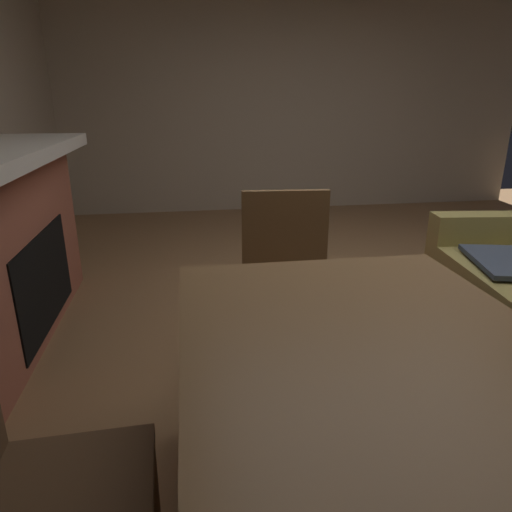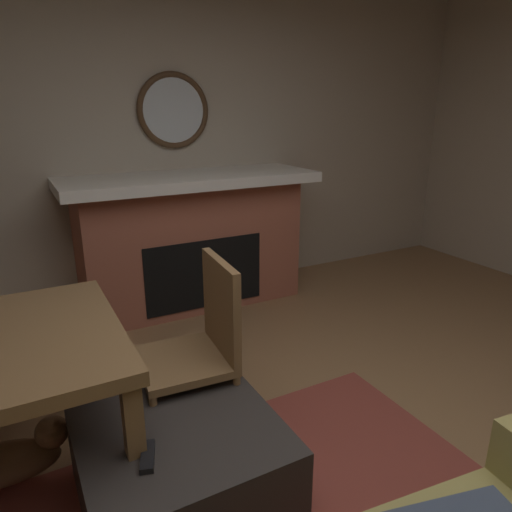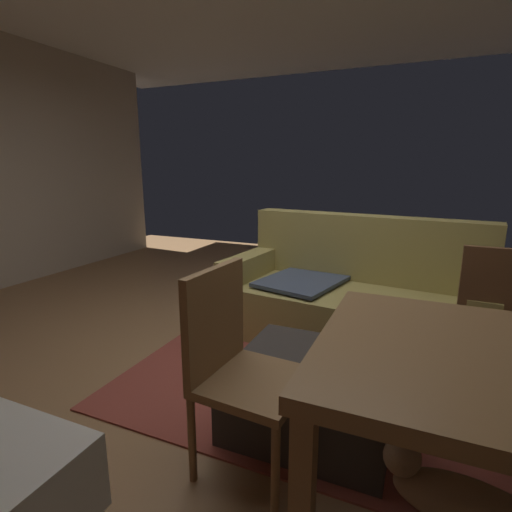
{
  "view_description": "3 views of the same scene",
  "coord_description": "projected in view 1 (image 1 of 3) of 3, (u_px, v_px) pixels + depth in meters",
  "views": [
    {
      "loc": [
        2.39,
        -1.32,
        1.36
      ],
      "look_at": [
        0.77,
        -1.07,
        0.79
      ],
      "focal_mm": 31.98,
      "sensor_mm": 36.0,
      "label": 1
    },
    {
      "loc": [
        1.05,
        1.1,
        1.63
      ],
      "look_at": [
        0.1,
        -0.67,
        0.98
      ],
      "focal_mm": 32.59,
      "sensor_mm": 36.0,
      "label": 2
    },
    {
      "loc": [
        1.04,
        -2.27,
        1.36
      ],
      "look_at": [
        0.41,
        -0.83,
        1.0
      ],
      "focal_mm": 27.42,
      "sensor_mm": 36.0,
      "label": 3
    }
  ],
  "objects": [
    {
      "name": "dining_chair_west",
      "position": [
        287.0,
        275.0,
        2.28
      ],
      "size": [
        0.47,
        0.47,
        0.93
      ],
      "color": "brown",
      "rests_on": "ground"
    },
    {
      "name": "area_rug",
      "position": [
        477.0,
        376.0,
        2.35
      ],
      "size": [
        2.6,
        2.0,
        0.01
      ],
      "primitive_type": "cube",
      "color": "brown",
      "rests_on": "ground"
    },
    {
      "name": "tv_remote",
      "position": [
        417.0,
        334.0,
        2.01
      ],
      "size": [
        0.1,
        0.17,
        0.02
      ],
      "primitive_type": "cube",
      "rotation": [
        0.0,
        0.0,
        -0.32
      ],
      "color": "black",
      "rests_on": "ottoman_coffee_table"
    },
    {
      "name": "wall_left",
      "position": [
        290.0,
        95.0,
        5.57
      ],
      "size": [
        0.12,
        6.05,
        2.78
      ],
      "primitive_type": "cube",
      "color": "#B7A893",
      "rests_on": "ground"
    },
    {
      "name": "floor",
      "position": [
        405.0,
        326.0,
        2.87
      ],
      "size": [
        8.12,
        8.12,
        0.0
      ],
      "primitive_type": "plane",
      "color": "olive"
    },
    {
      "name": "small_dog",
      "position": [
        338.0,
        477.0,
        1.53
      ],
      "size": [
        0.59,
        0.25,
        0.28
      ],
      "color": "#8C6B4C",
      "rests_on": "ground"
    },
    {
      "name": "dining_table",
      "position": [
        385.0,
        389.0,
        1.15
      ],
      "size": [
        1.53,
        1.02,
        0.74
      ],
      "color": "brown",
      "rests_on": "ground"
    },
    {
      "name": "ottoman_coffee_table",
      "position": [
        376.0,
        355.0,
        2.21
      ],
      "size": [
        0.81,
        0.75,
        0.37
      ],
      "primitive_type": "cube",
      "color": "#2D2826",
      "rests_on": "ground"
    },
    {
      "name": "dining_chair_south",
      "position": [
        14.0,
        477.0,
        1.07
      ],
      "size": [
        0.46,
        0.46,
        0.93
      ],
      "color": "#513823",
      "rests_on": "ground"
    }
  ]
}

